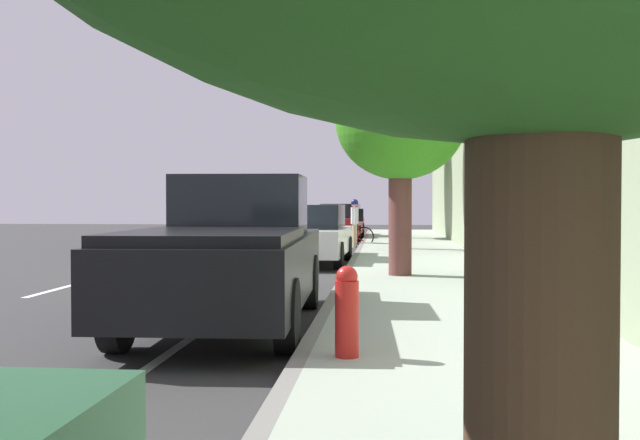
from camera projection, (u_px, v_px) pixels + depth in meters
The scene contains 15 objects.
ground at pixel (253, 271), 16.68m from camera, with size 69.60×69.60×0.00m, color #343434.
sidewalk at pixel (424, 269), 16.33m from camera, with size 3.16×43.50×0.16m, color #A2AE9E.
curb_edge at pixel (350, 269), 16.48m from camera, with size 0.16×43.50×0.16m, color gray.
lane_stripe_centre at pixel (134, 269), 17.29m from camera, with size 0.14×44.20×0.01m.
lane_stripe_bike_edge at pixel (286, 271), 16.61m from camera, with size 0.12×43.50×0.01m, color white.
building_facade at pixel (508, 162), 16.11m from camera, with size 0.50×43.50×4.93m, color #909F7C.
parked_pickup_black_second at pixel (231, 255), 9.34m from camera, with size 2.15×5.36×1.95m.
parked_sedan_white_mid at pixel (312, 235), 18.53m from camera, with size 1.92×4.44×1.52m.
parked_sedan_red_far at pixel (341, 222), 31.03m from camera, with size 1.91×4.44×1.52m.
bicycle_at_curb at pixel (350, 236), 25.92m from camera, with size 1.74×0.46×0.77m.
cyclist_with_backpack at pixel (356, 218), 25.44m from camera, with size 0.45×0.61×1.69m.
street_tree_mid_block at pixel (400, 124), 14.15m from camera, with size 2.53×2.53×4.14m.
street_tree_far_end at pixel (395, 119), 22.33m from camera, with size 3.03×3.03×5.30m.
street_tree_corner at pixel (392, 138), 29.20m from camera, with size 3.63×3.63×5.68m.
fire_hydrant at pixel (347, 311), 6.68m from camera, with size 0.22×0.22×0.84m.
Camera 1 is at (3.01, -16.44, 1.58)m, focal length 40.93 mm.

